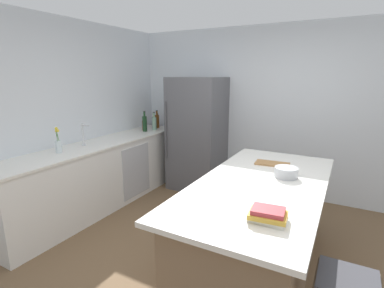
# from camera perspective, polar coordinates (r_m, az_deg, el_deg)

# --- Properties ---
(ground_plane) EXTENTS (7.20, 7.20, 0.00)m
(ground_plane) POSITION_cam_1_polar(r_m,az_deg,el_deg) (3.10, 5.50, -23.50)
(ground_plane) COLOR brown
(wall_rear) EXTENTS (6.00, 0.10, 2.60)m
(wall_rear) POSITION_cam_1_polar(r_m,az_deg,el_deg) (4.68, 16.88, 5.95)
(wall_rear) COLOR silver
(wall_rear) RESTS_ON ground_plane
(wall_left) EXTENTS (0.10, 6.00, 2.60)m
(wall_left) POSITION_cam_1_polar(r_m,az_deg,el_deg) (4.14, -27.07, 4.14)
(wall_left) COLOR silver
(wall_left) RESTS_ON ground_plane
(counter_run_left) EXTENTS (0.65, 3.12, 0.94)m
(counter_run_left) POSITION_cam_1_polar(r_m,az_deg,el_deg) (4.39, -17.26, -5.69)
(counter_run_left) COLOR silver
(counter_run_left) RESTS_ON ground_plane
(kitchen_island) EXTENTS (1.06, 2.22, 0.93)m
(kitchen_island) POSITION_cam_1_polar(r_m,az_deg,el_deg) (2.88, 12.95, -15.88)
(kitchen_island) COLOR #7A6047
(kitchen_island) RESTS_ON ground_plane
(refrigerator) EXTENTS (0.82, 0.74, 1.83)m
(refrigerator) POSITION_cam_1_polar(r_m,az_deg,el_deg) (4.77, 1.03, 1.98)
(refrigerator) COLOR #56565B
(refrigerator) RESTS_ON ground_plane
(sink_faucet) EXTENTS (0.15, 0.05, 0.30)m
(sink_faucet) POSITION_cam_1_polar(r_m,az_deg,el_deg) (4.12, -20.60, 1.82)
(sink_faucet) COLOR silver
(sink_faucet) RESTS_ON counter_run_left
(flower_vase) EXTENTS (0.07, 0.07, 0.32)m
(flower_vase) POSITION_cam_1_polar(r_m,az_deg,el_deg) (3.87, -24.86, -0.04)
(flower_vase) COLOR silver
(flower_vase) RESTS_ON counter_run_left
(hot_sauce_bottle) EXTENTS (0.05, 0.05, 0.24)m
(hot_sauce_bottle) POSITION_cam_1_polar(r_m,az_deg,el_deg) (5.34, -6.75, 4.41)
(hot_sauce_bottle) COLOR red
(hot_sauce_bottle) RESTS_ON counter_run_left
(whiskey_bottle) EXTENTS (0.08, 0.08, 0.31)m
(whiskey_bottle) POSITION_cam_1_polar(r_m,az_deg,el_deg) (5.24, -6.91, 4.53)
(whiskey_bottle) COLOR brown
(whiskey_bottle) RESTS_ON counter_run_left
(olive_oil_bottle) EXTENTS (0.06, 0.06, 0.29)m
(olive_oil_bottle) POSITION_cam_1_polar(r_m,az_deg,el_deg) (5.16, -7.53, 4.28)
(olive_oil_bottle) COLOR olive
(olive_oil_bottle) RESTS_ON counter_run_left
(gin_bottle) EXTENTS (0.08, 0.08, 0.31)m
(gin_bottle) POSITION_cam_1_polar(r_m,az_deg,el_deg) (5.05, -7.45, 4.14)
(gin_bottle) COLOR #8CB79E
(gin_bottle) RESTS_ON counter_run_left
(syrup_bottle) EXTENTS (0.07, 0.07, 0.23)m
(syrup_bottle) POSITION_cam_1_polar(r_m,az_deg,el_deg) (5.05, -9.41, 3.72)
(syrup_bottle) COLOR #5B3319
(syrup_bottle) RESTS_ON counter_run_left
(wine_bottle) EXTENTS (0.08, 0.08, 0.34)m
(wine_bottle) POSITION_cam_1_polar(r_m,az_deg,el_deg) (4.93, -9.31, 4.07)
(wine_bottle) COLOR #19381E
(wine_bottle) RESTS_ON counter_run_left
(cookbook_stack) EXTENTS (0.26, 0.20, 0.09)m
(cookbook_stack) POSITION_cam_1_polar(r_m,az_deg,el_deg) (2.01, 14.73, -13.41)
(cookbook_stack) COLOR silver
(cookbook_stack) RESTS_ON kitchen_island
(mixing_bowl) EXTENTS (0.21, 0.21, 0.10)m
(mixing_bowl) POSITION_cam_1_polar(r_m,az_deg,el_deg) (2.87, 18.05, -5.34)
(mixing_bowl) COLOR #B2B5BA
(mixing_bowl) RESTS_ON kitchen_island
(cutting_board) EXTENTS (0.36, 0.21, 0.02)m
(cutting_board) POSITION_cam_1_polar(r_m,az_deg,el_deg) (3.24, 15.54, -3.75)
(cutting_board) COLOR #9E7042
(cutting_board) RESTS_ON kitchen_island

